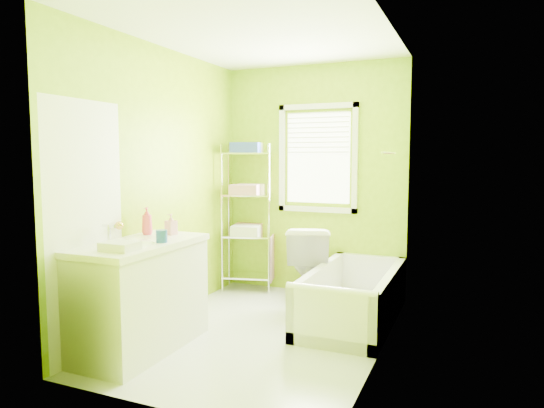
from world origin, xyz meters
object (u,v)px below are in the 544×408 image
at_px(vanity, 140,293).
at_px(toilet, 309,262).
at_px(wire_shelf_unit, 249,200).
at_px(bathtub, 353,304).

bearing_deg(vanity, toilet, 66.68).
relative_size(toilet, vanity, 0.70).
distance_m(vanity, wire_shelf_unit, 2.08).
bearing_deg(bathtub, vanity, -137.01).
xyz_separation_m(vanity, wire_shelf_unit, (0.03, 1.99, 0.59)).
bearing_deg(bathtub, toilet, 139.05).
bearing_deg(vanity, bathtub, 42.99).
relative_size(toilet, wire_shelf_unit, 0.48).
bearing_deg(vanity, wire_shelf_unit, 89.24).
height_order(toilet, vanity, vanity).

